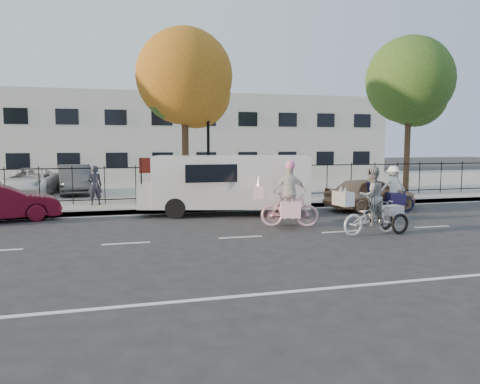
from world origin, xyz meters
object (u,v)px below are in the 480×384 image
object	(u,v)px
lamppost	(208,129)
lot_car_c	(75,179)
gold_sedan	(370,194)
white_van	(228,182)
unicorn_bike	(289,202)
zebra_trike	(371,208)
lot_car_b	(29,182)
bull_bike	(392,194)
pedestrian	(95,185)

from	to	relation	value
lamppost	lot_car_c	xyz separation A→B (m)	(-5.51, 4.47, -2.29)
lamppost	gold_sedan	bearing A→B (deg)	-27.91
lot_car_c	white_van	bearing A→B (deg)	-59.07
unicorn_bike	lot_car_c	size ratio (longest dim) A/B	0.50
zebra_trike	lot_car_b	world-z (taller)	zebra_trike
zebra_trike	gold_sedan	world-z (taller)	zebra_trike
lamppost	bull_bike	distance (m)	7.58
lamppost	pedestrian	bearing A→B (deg)	180.00
unicorn_bike	gold_sedan	size ratio (longest dim) A/B	0.56
white_van	pedestrian	distance (m)	5.37
lamppost	bull_bike	bearing A→B (deg)	-31.22
pedestrian	lot_car_c	xyz separation A→B (m)	(-1.05, 4.47, -0.08)
zebra_trike	bull_bike	distance (m)	4.71
lamppost	zebra_trike	world-z (taller)	lamppost
zebra_trike	unicorn_bike	bearing A→B (deg)	36.70
bull_bike	lot_car_b	world-z (taller)	bull_bike
unicorn_bike	lot_car_c	xyz separation A→B (m)	(-6.84, 10.09, 0.08)
lot_car_b	lot_car_c	bearing A→B (deg)	16.02
bull_bike	lot_car_b	distance (m)	15.65
unicorn_bike	pedestrian	size ratio (longest dim) A/B	1.35
zebra_trike	unicorn_bike	size ratio (longest dim) A/B	1.08
lot_car_c	lot_car_b	bearing A→B (deg)	-175.33
gold_sedan	lot_car_b	xyz separation A→B (m)	(-13.10, 7.06, 0.16)
white_van	lot_car_b	xyz separation A→B (m)	(-7.59, 6.80, -0.38)
pedestrian	lot_car_b	distance (m)	5.04
bull_bike	unicorn_bike	bearing A→B (deg)	123.96
lot_car_c	zebra_trike	bearing A→B (deg)	-61.09
bull_bike	lot_car_c	bearing A→B (deg)	67.24
lot_car_b	white_van	bearing A→B (deg)	-37.74
lamppost	lot_car_c	size ratio (longest dim) A/B	1.05
white_van	gold_sedan	size ratio (longest dim) A/B	1.72
zebra_trike	lot_car_c	distance (m)	14.61
bull_bike	lot_car_b	bearing A→B (deg)	72.53
lamppost	white_van	size ratio (longest dim) A/B	0.70
zebra_trike	gold_sedan	distance (m)	5.03
unicorn_bike	bull_bike	distance (m)	5.17
lot_car_b	unicorn_bike	bearing A→B (deg)	-43.72
white_van	lot_car_c	size ratio (longest dim) A/B	1.52
unicorn_bike	pedestrian	distance (m)	8.07
zebra_trike	white_van	size ratio (longest dim) A/B	0.35
zebra_trike	pedestrian	size ratio (longest dim) A/B	1.45
white_van	lamppost	bearing A→B (deg)	106.87
lamppost	gold_sedan	world-z (taller)	lamppost
lamppost	white_van	xyz separation A→B (m)	(0.15, -2.74, -1.96)
lamppost	zebra_trike	size ratio (longest dim) A/B	1.96
pedestrian	lot_car_b	bearing A→B (deg)	-65.64
pedestrian	zebra_trike	bearing A→B (deg)	124.06
gold_sedan	lot_car_c	distance (m)	13.44
unicorn_bike	zebra_trike	bearing A→B (deg)	-114.99
unicorn_bike	gold_sedan	world-z (taller)	unicorn_bike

